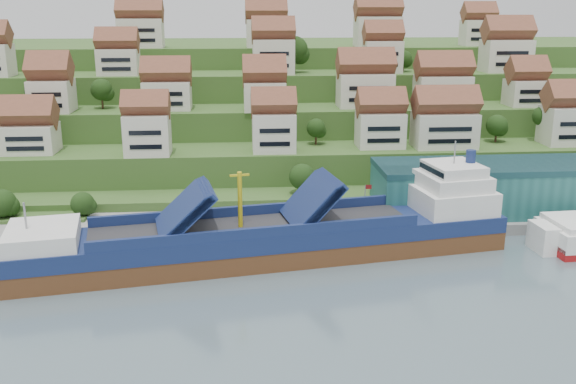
{
  "coord_description": "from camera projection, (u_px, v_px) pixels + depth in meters",
  "views": [
    {
      "loc": [
        -5.67,
        -103.97,
        41.97
      ],
      "look_at": [
        3.8,
        14.0,
        8.0
      ],
      "focal_mm": 40.0,
      "sensor_mm": 36.0,
      "label": 1
    }
  ],
  "objects": [
    {
      "name": "quay",
      "position": [
        369.0,
        222.0,
        127.24
      ],
      "size": [
        180.0,
        14.0,
        2.2
      ],
      "primitive_type": "cube",
      "color": "gray",
      "rests_on": "ground"
    },
    {
      "name": "ground",
      "position": [
        273.0,
        259.0,
        111.63
      ],
      "size": [
        300.0,
        300.0,
        0.0
      ],
      "primitive_type": "plane",
      "color": "slate",
      "rests_on": "ground"
    },
    {
      "name": "cargo_ship",
      "position": [
        279.0,
        238.0,
        111.27
      ],
      "size": [
        86.26,
        27.52,
        19.0
      ],
      "rotation": [
        0.0,
        0.0,
        0.17
      ],
      "color": "#59331B",
      "rests_on": "ground"
    },
    {
      "name": "warehouse",
      "position": [
        523.0,
        186.0,
        129.93
      ],
      "size": [
        60.0,
        15.0,
        10.0
      ],
      "primitive_type": "cube",
      "color": "#246360",
      "rests_on": "quay"
    },
    {
      "name": "flagpole",
      "position": [
        365.0,
        202.0,
        120.71
      ],
      "size": [
        1.28,
        0.16,
        8.0
      ],
      "color": "gray",
      "rests_on": "quay"
    },
    {
      "name": "hillside_trees",
      "position": [
        227.0,
        111.0,
        151.89
      ],
      "size": [
        143.49,
        62.97,
        32.07
      ],
      "color": "#203F15",
      "rests_on": "ground"
    },
    {
      "name": "hillside",
      "position": [
        254.0,
        109.0,
        207.91
      ],
      "size": [
        260.0,
        128.0,
        31.0
      ],
      "color": "#2D4C1E",
      "rests_on": "ground"
    },
    {
      "name": "hillside_village",
      "position": [
        297.0,
        82.0,
        163.01
      ],
      "size": [
        151.25,
        63.16,
        28.65
      ],
      "color": "silver",
      "rests_on": "ground"
    }
  ]
}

